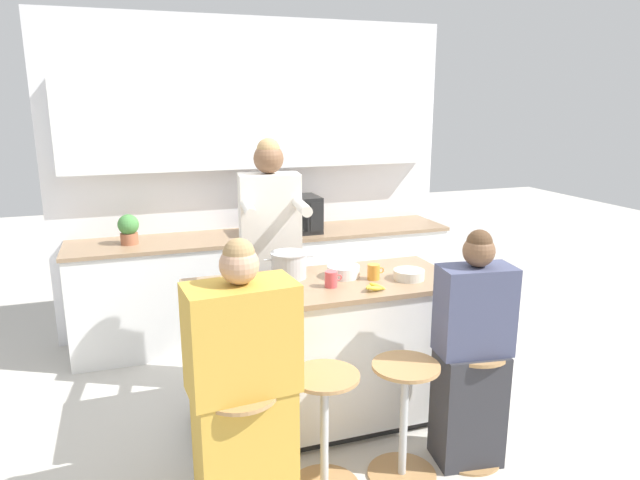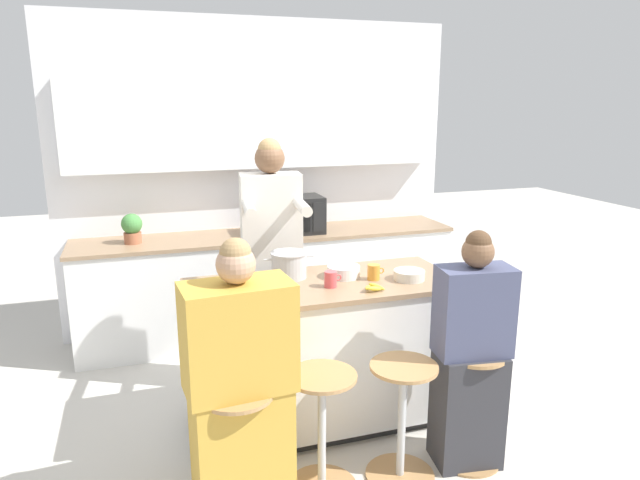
{
  "view_description": "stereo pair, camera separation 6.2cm",
  "coord_description": "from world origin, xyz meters",
  "px_view_note": "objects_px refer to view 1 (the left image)",
  "views": [
    {
      "loc": [
        -1.11,
        -3.13,
        2.02
      ],
      "look_at": [
        0.0,
        0.07,
        1.19
      ],
      "focal_mm": 32.0,
      "sensor_mm": 36.0,
      "label": 1
    },
    {
      "loc": [
        -1.05,
        -3.15,
        2.02
      ],
      "look_at": [
        0.0,
        0.07,
        1.19
      ],
      "focal_mm": 32.0,
      "sensor_mm": 36.0,
      "label": 2
    }
  ],
  "objects_px": {
    "bar_stool_rightmost": "(472,401)",
    "person_cooking": "(271,268)",
    "fruit_bowl": "(409,274)",
    "person_wrapped_blanket": "(244,390)",
    "coffee_cup_near": "(374,272)",
    "bar_stool_leftmost": "(242,451)",
    "potted_plant": "(129,228)",
    "bar_stool_center_left": "(324,429)",
    "coffee_cup_far": "(331,279)",
    "banana_bunch": "(374,287)",
    "person_seated_near": "(471,361)",
    "microwave": "(289,215)",
    "cooking_pot": "(289,265)",
    "bar_stool_center_right": "(404,417)",
    "kitchen_island": "(324,352)"
  },
  "relations": [
    {
      "from": "person_wrapped_blanket",
      "to": "fruit_bowl",
      "type": "relative_size",
      "value": 7.37
    },
    {
      "from": "bar_stool_rightmost",
      "to": "person_cooking",
      "type": "xyz_separation_m",
      "value": [
        -0.86,
        1.2,
        0.53
      ]
    },
    {
      "from": "person_seated_near",
      "to": "coffee_cup_near",
      "type": "distance_m",
      "value": 0.79
    },
    {
      "from": "fruit_bowl",
      "to": "banana_bunch",
      "type": "distance_m",
      "value": 0.33
    },
    {
      "from": "kitchen_island",
      "to": "coffee_cup_far",
      "type": "height_order",
      "value": "coffee_cup_far"
    },
    {
      "from": "bar_stool_leftmost",
      "to": "potted_plant",
      "type": "distance_m",
      "value": 2.32
    },
    {
      "from": "cooking_pot",
      "to": "fruit_bowl",
      "type": "relative_size",
      "value": 1.65
    },
    {
      "from": "bar_stool_center_right",
      "to": "cooking_pot",
      "type": "height_order",
      "value": "cooking_pot"
    },
    {
      "from": "bar_stool_rightmost",
      "to": "potted_plant",
      "type": "relative_size",
      "value": 2.8
    },
    {
      "from": "bar_stool_rightmost",
      "to": "fruit_bowl",
      "type": "relative_size",
      "value": 3.47
    },
    {
      "from": "person_cooking",
      "to": "banana_bunch",
      "type": "xyz_separation_m",
      "value": [
        0.42,
        -0.79,
        0.07
      ]
    },
    {
      "from": "person_wrapped_blanket",
      "to": "coffee_cup_near",
      "type": "relative_size",
      "value": 12.92
    },
    {
      "from": "person_seated_near",
      "to": "coffee_cup_near",
      "type": "xyz_separation_m",
      "value": [
        -0.32,
        0.62,
        0.37
      ]
    },
    {
      "from": "coffee_cup_near",
      "to": "microwave",
      "type": "relative_size",
      "value": 0.21
    },
    {
      "from": "bar_stool_center_left",
      "to": "fruit_bowl",
      "type": "xyz_separation_m",
      "value": [
        0.74,
        0.53,
        0.61
      ]
    },
    {
      "from": "bar_stool_rightmost",
      "to": "person_cooking",
      "type": "relative_size",
      "value": 0.38
    },
    {
      "from": "person_wrapped_blanket",
      "to": "person_seated_near",
      "type": "distance_m",
      "value": 1.28
    },
    {
      "from": "coffee_cup_far",
      "to": "banana_bunch",
      "type": "relative_size",
      "value": 0.76
    },
    {
      "from": "person_wrapped_blanket",
      "to": "coffee_cup_near",
      "type": "xyz_separation_m",
      "value": [
        0.95,
        0.62,
        0.32
      ]
    },
    {
      "from": "bar_stool_leftmost",
      "to": "person_seated_near",
      "type": "relative_size",
      "value": 0.49
    },
    {
      "from": "person_cooking",
      "to": "person_seated_near",
      "type": "distance_m",
      "value": 1.49
    },
    {
      "from": "bar_stool_leftmost",
      "to": "bar_stool_center_right",
      "type": "height_order",
      "value": "same"
    },
    {
      "from": "cooking_pot",
      "to": "banana_bunch",
      "type": "distance_m",
      "value": 0.57
    },
    {
      "from": "person_wrapped_blanket",
      "to": "potted_plant",
      "type": "relative_size",
      "value": 5.95
    },
    {
      "from": "microwave",
      "to": "coffee_cup_near",
      "type": "bearing_deg",
      "value": -85.5
    },
    {
      "from": "bar_stool_leftmost",
      "to": "coffee_cup_far",
      "type": "distance_m",
      "value": 1.1
    },
    {
      "from": "bar_stool_rightmost",
      "to": "banana_bunch",
      "type": "distance_m",
      "value": 0.85
    },
    {
      "from": "microwave",
      "to": "coffee_cup_far",
      "type": "bearing_deg",
      "value": -96.75
    },
    {
      "from": "bar_stool_center_right",
      "to": "fruit_bowl",
      "type": "distance_m",
      "value": 0.88
    },
    {
      "from": "person_cooking",
      "to": "bar_stool_center_right",
      "type": "bearing_deg",
      "value": -64.72
    },
    {
      "from": "bar_stool_rightmost",
      "to": "person_cooking",
      "type": "height_order",
      "value": "person_cooking"
    },
    {
      "from": "bar_stool_leftmost",
      "to": "person_cooking",
      "type": "bearing_deg",
      "value": 69.19
    },
    {
      "from": "fruit_bowl",
      "to": "person_cooking",
      "type": "bearing_deg",
      "value": 137.27
    },
    {
      "from": "bar_stool_center_right",
      "to": "coffee_cup_near",
      "type": "height_order",
      "value": "coffee_cup_near"
    },
    {
      "from": "potted_plant",
      "to": "bar_stool_rightmost",
      "type": "bearing_deg",
      "value": -50.38
    },
    {
      "from": "banana_bunch",
      "to": "potted_plant",
      "type": "relative_size",
      "value": 0.6
    },
    {
      "from": "bar_stool_rightmost",
      "to": "person_seated_near",
      "type": "distance_m",
      "value": 0.26
    },
    {
      "from": "fruit_bowl",
      "to": "coffee_cup_near",
      "type": "relative_size",
      "value": 1.75
    },
    {
      "from": "bar_stool_leftmost",
      "to": "bar_stool_center_left",
      "type": "distance_m",
      "value": 0.45
    },
    {
      "from": "bar_stool_leftmost",
      "to": "person_seated_near",
      "type": "height_order",
      "value": "person_seated_near"
    },
    {
      "from": "bar_stool_center_left",
      "to": "person_seated_near",
      "type": "bearing_deg",
      "value": -1.24
    },
    {
      "from": "bar_stool_rightmost",
      "to": "person_seated_near",
      "type": "xyz_separation_m",
      "value": [
        -0.03,
        -0.01,
        0.26
      ]
    },
    {
      "from": "person_wrapped_blanket",
      "to": "potted_plant",
      "type": "bearing_deg",
      "value": 97.31
    },
    {
      "from": "cooking_pot",
      "to": "coffee_cup_far",
      "type": "height_order",
      "value": "cooking_pot"
    },
    {
      "from": "kitchen_island",
      "to": "banana_bunch",
      "type": "xyz_separation_m",
      "value": [
        0.22,
        -0.24,
        0.48
      ]
    },
    {
      "from": "person_cooking",
      "to": "cooking_pot",
      "type": "bearing_deg",
      "value": -80.62
    },
    {
      "from": "person_cooking",
      "to": "cooking_pot",
      "type": "height_order",
      "value": "person_cooking"
    },
    {
      "from": "coffee_cup_far",
      "to": "bar_stool_leftmost",
      "type": "bearing_deg",
      "value": -138.83
    },
    {
      "from": "kitchen_island",
      "to": "cooking_pot",
      "type": "height_order",
      "value": "cooking_pot"
    },
    {
      "from": "bar_stool_center_left",
      "to": "coffee_cup_far",
      "type": "bearing_deg",
      "value": 66.79
    }
  ]
}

